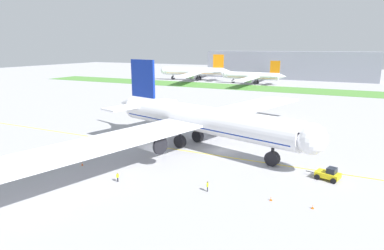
% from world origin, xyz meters
% --- Properties ---
extents(ground_plane, '(600.00, 600.00, 0.00)m').
position_xyz_m(ground_plane, '(0.00, 0.00, 0.00)').
color(ground_plane, '#9E9EA3').
rests_on(ground_plane, ground).
extents(apron_taxi_line, '(280.00, 0.36, 0.01)m').
position_xyz_m(apron_taxi_line, '(0.00, -3.19, 0.00)').
color(apron_taxi_line, yellow).
rests_on(apron_taxi_line, ground).
extents(grass_median_strip, '(320.00, 24.00, 0.10)m').
position_xyz_m(grass_median_strip, '(0.00, 108.41, 0.05)').
color(grass_median_strip, '#4C8438').
rests_on(grass_median_strip, ground).
extents(airliner_foreground, '(52.76, 84.53, 18.17)m').
position_xyz_m(airliner_foreground, '(-5.28, 0.50, 6.17)').
color(airliner_foreground, white).
rests_on(airliner_foreground, ground).
extents(pushback_tug, '(5.60, 3.35, 2.16)m').
position_xyz_m(pushback_tug, '(21.40, -6.83, 0.98)').
color(pushback_tug, yellow).
rests_on(pushback_tug, ground).
extents(ground_crew_wingwalker_port, '(0.26, 0.54, 1.56)m').
position_xyz_m(ground_crew_wingwalker_port, '(-9.02, -22.48, 0.95)').
color(ground_crew_wingwalker_port, black).
rests_on(ground_crew_wingwalker_port, ground).
extents(ground_crew_marshaller_front, '(0.33, 0.55, 1.60)m').
position_xyz_m(ground_crew_marshaller_front, '(5.43, -19.56, 0.97)').
color(ground_crew_marshaller_front, black).
rests_on(ground_crew_marshaller_front, ground).
extents(traffic_cone_near_nose, '(0.36, 0.36, 0.58)m').
position_xyz_m(traffic_cone_near_nose, '(20.31, -18.40, 0.28)').
color(traffic_cone_near_nose, '#F2590C').
rests_on(traffic_cone_near_nose, ground).
extents(traffic_cone_port_wing, '(0.36, 0.36, 0.58)m').
position_xyz_m(traffic_cone_port_wing, '(14.71, -18.42, 0.28)').
color(traffic_cone_port_wing, '#F2590C').
rests_on(traffic_cone_port_wing, ground).
extents(traffic_cone_starboard_wing, '(0.36, 0.36, 0.58)m').
position_xyz_m(traffic_cone_starboard_wing, '(-19.69, -19.21, 0.28)').
color(traffic_cone_starboard_wing, '#F2590C').
rests_on(traffic_cone_starboard_wing, ground).
extents(service_truck_baggage_loader, '(5.23, 3.99, 2.87)m').
position_xyz_m(service_truck_baggage_loader, '(-4.10, 55.45, 1.56)').
color(service_truck_baggage_loader, '#33478C').
rests_on(service_truck_baggage_loader, ground).
extents(service_truck_catering_van, '(6.00, 4.15, 3.21)m').
position_xyz_m(service_truck_catering_van, '(-6.27, 33.45, 1.69)').
color(service_truck_catering_van, yellow).
rests_on(service_truck_catering_van, ground).
extents(parked_airliner_far_left, '(45.67, 72.27, 16.31)m').
position_xyz_m(parked_airliner_far_left, '(-68.16, 131.44, 5.53)').
color(parked_airliner_far_left, white).
rests_on(parked_airliner_far_left, ground).
extents(parked_airliner_far_centre, '(37.70, 58.96, 13.48)m').
position_xyz_m(parked_airliner_far_centre, '(-28.77, 126.38, 4.57)').
color(parked_airliner_far_centre, white).
rests_on(parked_airliner_far_centre, ground).
extents(terminal_building, '(108.86, 20.00, 18.00)m').
position_xyz_m(terminal_building, '(-17.21, 169.55, 9.00)').
color(terminal_building, gray).
rests_on(terminal_building, ground).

